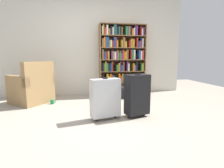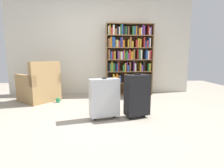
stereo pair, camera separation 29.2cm
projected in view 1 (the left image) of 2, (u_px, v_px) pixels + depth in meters
ground_plane at (107, 121)px, 2.77m from camera, size 8.50×8.50×0.00m
back_wall at (94, 45)px, 4.63m from camera, size 4.86×0.10×2.60m
bookshelf at (121, 57)px, 4.59m from camera, size 1.20×0.32×1.82m
armchair at (32, 89)px, 3.79m from camera, size 0.99×0.99×0.90m
mug at (52, 102)px, 3.74m from camera, size 0.12×0.08×0.10m
storage_box at (129, 92)px, 4.31m from camera, size 0.47×0.28×0.26m
suitcase_silver at (105, 98)px, 2.79m from camera, size 0.51×0.31×0.68m
suitcase_black at (137, 94)px, 2.90m from camera, size 0.43×0.32×0.73m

